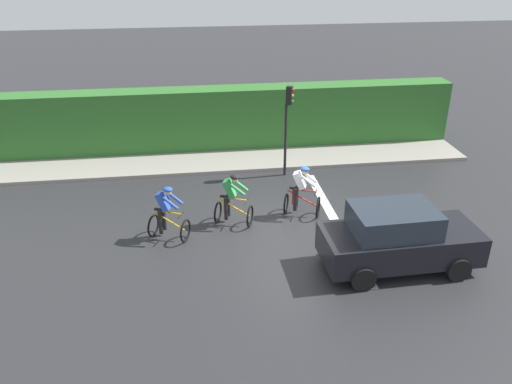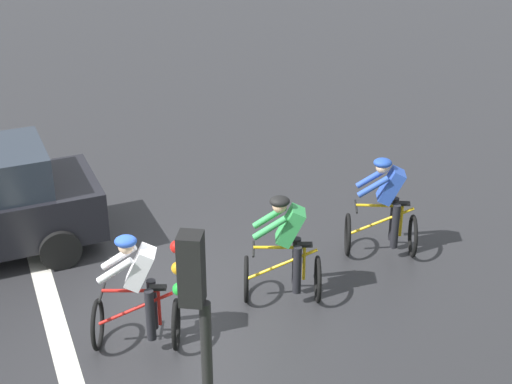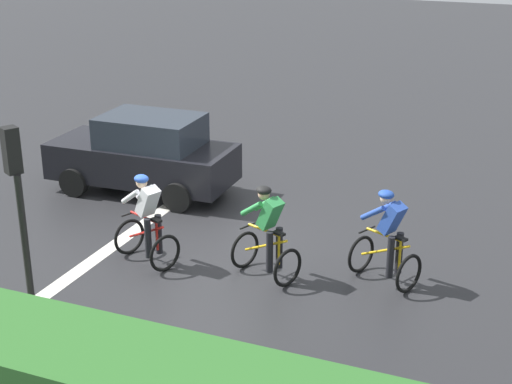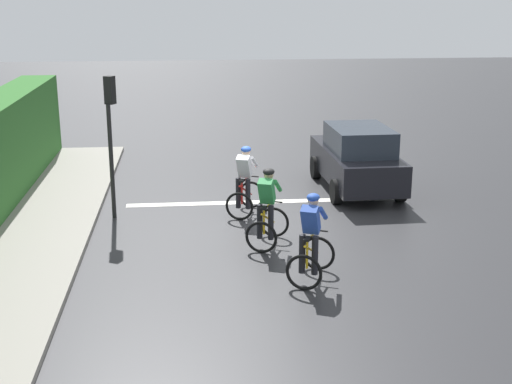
{
  "view_description": "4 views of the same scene",
  "coord_description": "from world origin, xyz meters",
  "px_view_note": "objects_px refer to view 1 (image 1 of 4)",
  "views": [
    {
      "loc": [
        -13.61,
        2.87,
        7.92
      ],
      "look_at": [
        0.68,
        0.92,
        0.85
      ],
      "focal_mm": 36.48,
      "sensor_mm": 36.0,
      "label": 1
    },
    {
      "loc": [
        8.73,
        -2.13,
        6.33
      ],
      "look_at": [
        -0.71,
        1.65,
        1.28
      ],
      "focal_mm": 53.94,
      "sensor_mm": 36.0,
      "label": 2
    },
    {
      "loc": [
        11.42,
        6.07,
        6.14
      ],
      "look_at": [
        -0.84,
        1.01,
        1.08
      ],
      "focal_mm": 53.92,
      "sensor_mm": 36.0,
      "label": 3
    },
    {
      "loc": [
        1.9,
        15.58,
        5.19
      ],
      "look_at": [
        0.49,
        1.3,
        1.07
      ],
      "focal_mm": 49.19,
      "sensor_mm": 36.0,
      "label": 4
    }
  ],
  "objects_px": {
    "cyclist_second": "(232,201)",
    "car_black": "(398,238)",
    "cyclist_mid": "(301,192)",
    "traffic_light_near_crossing": "(288,117)",
    "cyclist_lead": "(167,214)"
  },
  "relations": [
    {
      "from": "cyclist_second",
      "to": "car_black",
      "type": "xyz_separation_m",
      "value": [
        -2.88,
        -4.07,
        0.08
      ]
    },
    {
      "from": "cyclist_second",
      "to": "cyclist_mid",
      "type": "bearing_deg",
      "value": -82.52
    },
    {
      "from": "car_black",
      "to": "traffic_light_near_crossing",
      "type": "bearing_deg",
      "value": 15.67
    },
    {
      "from": "cyclist_mid",
      "to": "traffic_light_near_crossing",
      "type": "distance_m",
      "value": 3.41
    },
    {
      "from": "cyclist_lead",
      "to": "traffic_light_near_crossing",
      "type": "distance_m",
      "value": 5.99
    },
    {
      "from": "traffic_light_near_crossing",
      "to": "cyclist_mid",
      "type": "bearing_deg",
      "value": 177.64
    },
    {
      "from": "cyclist_lead",
      "to": "car_black",
      "type": "relative_size",
      "value": 0.4
    },
    {
      "from": "cyclist_lead",
      "to": "cyclist_mid",
      "type": "distance_m",
      "value": 4.22
    },
    {
      "from": "traffic_light_near_crossing",
      "to": "cyclist_lead",
      "type": "bearing_deg",
      "value": 132.99
    },
    {
      "from": "cyclist_second",
      "to": "traffic_light_near_crossing",
      "type": "distance_m",
      "value": 4.34
    },
    {
      "from": "cyclist_second",
      "to": "traffic_light_near_crossing",
      "type": "relative_size",
      "value": 0.5
    },
    {
      "from": "cyclist_mid",
      "to": "traffic_light_near_crossing",
      "type": "xyz_separation_m",
      "value": [
        3.09,
        -0.13,
        1.43
      ]
    },
    {
      "from": "cyclist_lead",
      "to": "traffic_light_near_crossing",
      "type": "xyz_separation_m",
      "value": [
        3.97,
        -4.25,
        1.43
      ]
    },
    {
      "from": "cyclist_lead",
      "to": "car_black",
      "type": "distance_m",
      "value": 6.44
    },
    {
      "from": "cyclist_mid",
      "to": "cyclist_lead",
      "type": "bearing_deg",
      "value": 101.94
    }
  ]
}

